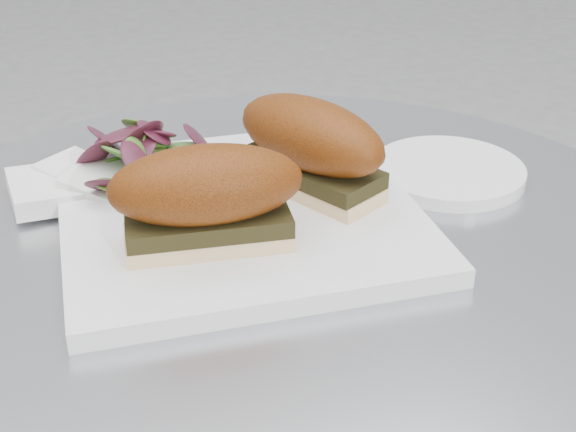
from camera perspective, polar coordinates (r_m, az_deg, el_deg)
name	(u,v)px	position (r m, az deg, el deg)	size (l,w,h in m)	color
plate	(238,213)	(0.67, -3.57, 0.23)	(0.29, 0.29, 0.02)	white
sandwich_left	(207,195)	(0.60, -5.81, 1.46)	(0.16, 0.10, 0.08)	beige
sandwich_right	(310,144)	(0.68, 1.60, 5.13)	(0.12, 0.16, 0.08)	beige
salad	(145,149)	(0.72, -10.15, 4.69)	(0.10, 0.10, 0.05)	#55892D
napkin	(83,191)	(0.73, -14.39, 1.75)	(0.11, 0.11, 0.02)	white
saucer	(448,171)	(0.76, 11.33, 3.12)	(0.14, 0.14, 0.01)	white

